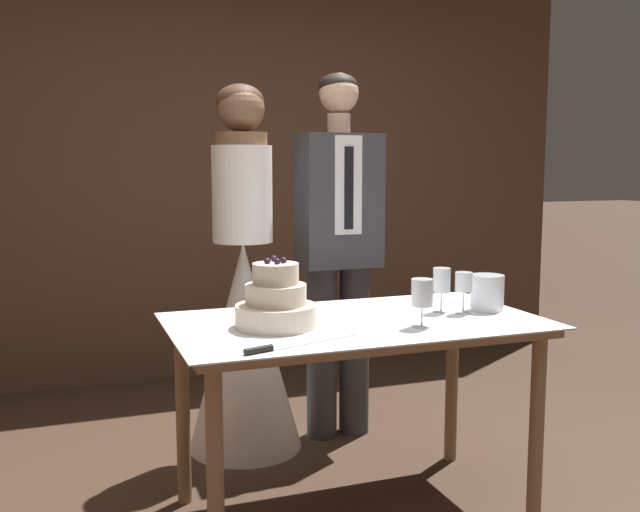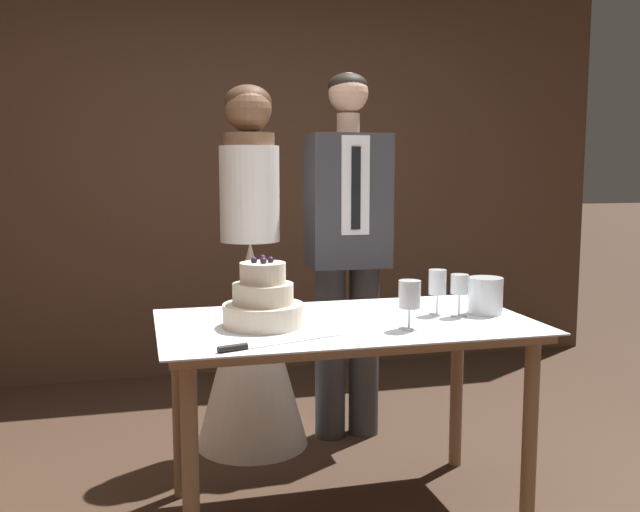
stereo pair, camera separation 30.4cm
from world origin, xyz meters
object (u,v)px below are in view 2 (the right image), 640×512
Objects in this scene: wine_glass_middle at (409,295)px; wine_glass_far at (460,286)px; hurricane_candle at (485,296)px; cake_knife at (258,345)px; cake_table at (346,344)px; wine_glass_near at (437,283)px; groom at (348,242)px; bride at (251,316)px; tiered_cake at (263,302)px.

wine_glass_middle is 0.31m from wine_glass_far.
wine_glass_far is 0.14m from hurricane_candle.
wine_glass_middle is at bearing -5.60° from cake_knife.
cake_knife is 1.01m from hurricane_candle.
cake_table is 8.45× the size of wine_glass_far.
wine_glass_near is at bearing 142.44° from wine_glass_far.
wine_glass_near is at bearing -79.65° from groom.
cake_knife is (-0.39, -0.31, 0.10)m from cake_table.
bride is (-0.62, 0.76, -0.25)m from wine_glass_near.
groom reaches higher than wine_glass_far.
cake_table is at bearing 178.82° from hurricane_candle.
cake_table is 0.44m from wine_glass_near.
wine_glass_far is 0.85m from groom.
tiered_cake is at bearing -125.20° from groom.
groom is at bearing 104.32° from wine_glass_far.
wine_glass_middle is (-0.20, -0.21, -0.00)m from wine_glass_near.
wine_glass_far is at bearing -37.56° from wine_glass_near.
bride is at bearing 135.68° from hurricane_candle.
bride is at bearing 130.12° from wine_glass_far.
cake_knife is 0.84m from wine_glass_near.
cake_knife is 0.59m from wine_glass_middle.
wine_glass_far is 0.10× the size of bride.
cake_knife reaches higher than cake_table.
wine_glass_middle is at bearing -150.28° from wine_glass_far.
bride reaches higher than tiered_cake.
groom is at bearing 42.38° from cake_knife.
tiered_cake is at bearing -177.73° from wine_glass_near.
groom is at bearing -0.08° from bride.
wine_glass_middle is (0.18, -0.19, 0.21)m from cake_table.
groom reaches higher than tiered_cake.
bride is (0.08, 0.79, -0.22)m from tiered_cake.
bride is (-0.69, 0.82, -0.25)m from wine_glass_far.
wine_glass_far is 1.10m from bride.
wine_glass_middle is (0.57, 0.12, 0.12)m from cake_knife.
groom reaches higher than cake_knife.
bride is (-0.42, 0.97, -0.25)m from wine_glass_middle.
cake_knife is 3.01× the size of hurricane_candle.
groom is at bearing 54.80° from tiered_cake.
tiered_cake is 0.17× the size of groom.
tiered_cake is 1.78× the size of wine_glass_far.
wine_glass_middle reaches higher than cake_knife.
hurricane_candle is (0.57, -0.01, 0.16)m from cake_table.
wine_glass_near is 0.10× the size of bride.
wine_glass_far reaches higher than cake_table.
cake_knife is 2.47× the size of wine_glass_middle.
bride is (-0.81, 0.79, -0.20)m from hurricane_candle.
groom reaches higher than cake_table.
groom is at bearing 112.74° from hurricane_candle.
tiered_cake reaches higher than cake_table.
bride is at bearing 84.39° from tiered_cake.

